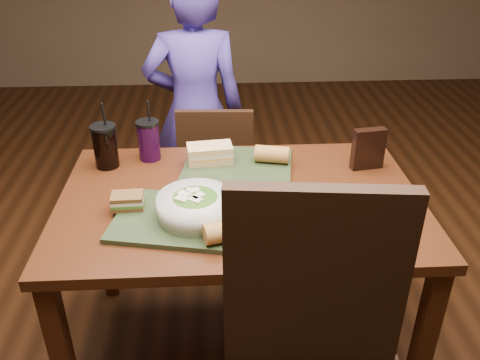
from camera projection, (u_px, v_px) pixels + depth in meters
name	position (u px, v px, depth m)	size (l,w,h in m)	color
ground	(240.00, 345.00, 2.20)	(6.00, 6.00, 0.00)	#381C0B
dining_table	(240.00, 218.00, 1.87)	(1.30, 0.85, 0.75)	#431F0D
chair_far	(216.00, 172.00, 2.59)	(0.38, 0.38, 0.83)	black
diner	(195.00, 112.00, 2.65)	(0.52, 0.34, 1.42)	#44338D
tray_near	(179.00, 219.00, 1.69)	(0.42, 0.32, 0.02)	#28361C
tray_far	(238.00, 166.00, 2.02)	(0.42, 0.32, 0.02)	#28361C
salad_bowl	(195.00, 205.00, 1.67)	(0.25, 0.25, 0.08)	silver
soup_bowl	(373.00, 212.00, 1.68)	(0.23, 0.23, 0.07)	white
sandwich_near	(128.00, 201.00, 1.72)	(0.11, 0.08, 0.05)	#593819
sandwich_far	(210.00, 153.00, 2.02)	(0.19, 0.12, 0.07)	tan
baguette_near	(225.00, 232.00, 1.55)	(0.06, 0.06, 0.13)	#AD7533
baguette_far	(272.00, 154.00, 2.01)	(0.07, 0.07, 0.13)	#AD7533
cup_cola	(105.00, 146.00, 1.99)	(0.10, 0.10, 0.27)	black
cup_berry	(149.00, 140.00, 2.06)	(0.09, 0.09, 0.25)	black
chip_bag	(368.00, 149.00, 1.98)	(0.13, 0.04, 0.17)	black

